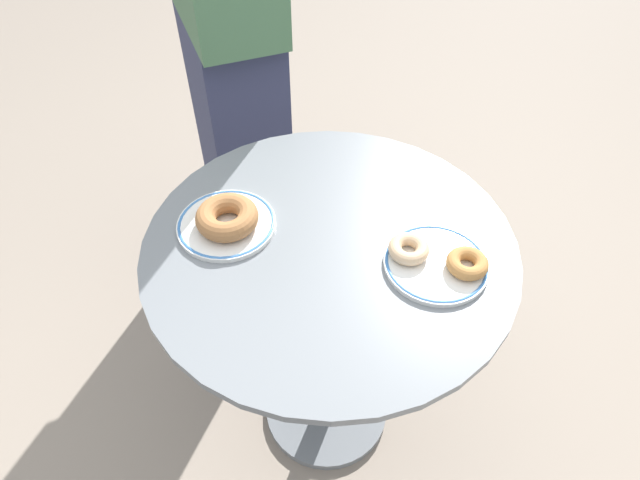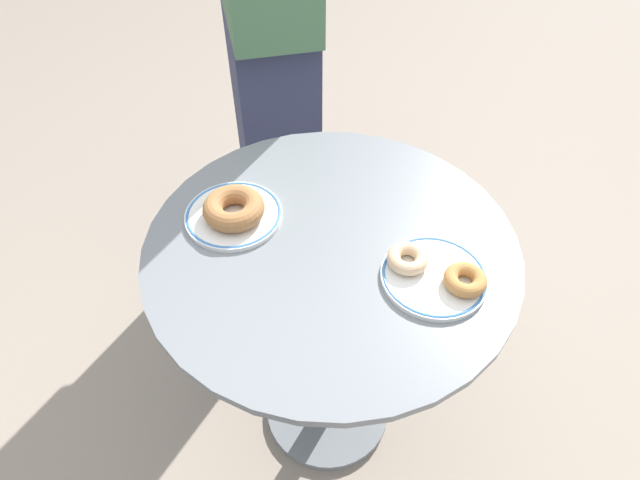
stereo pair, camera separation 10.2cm
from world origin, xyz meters
name	(u,v)px [view 1 (the left image)]	position (x,y,z in m)	size (l,w,h in m)	color
ground_plane	(326,411)	(0.00, 0.00, -0.01)	(7.00, 7.00, 0.02)	gray
cafe_table	(328,303)	(0.00, 0.00, 0.51)	(0.73, 0.73, 0.71)	slate
plate_left	(227,224)	(-0.20, -0.04, 0.72)	(0.20, 0.20, 0.01)	white
plate_right	(436,264)	(0.20, 0.02, 0.72)	(0.19, 0.19, 0.01)	white
donut_cinnamon	(227,217)	(-0.20, -0.04, 0.74)	(0.12, 0.12, 0.04)	#A36B3D
donut_old_fashioned	(467,263)	(0.26, 0.03, 0.74)	(0.08, 0.08, 0.03)	#BC7F42
donut_glazed	(409,249)	(0.15, 0.02, 0.74)	(0.08, 0.08, 0.03)	#E0B789
person_figure	(227,25)	(-0.51, 0.53, 0.82)	(0.46, 0.47, 1.67)	#2D3351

